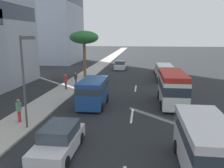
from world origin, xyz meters
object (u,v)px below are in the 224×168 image
Objects in this scene: car_sixth at (59,140)px; minibus_seventh at (172,87)px; van_fourth at (93,91)px; van_second at (164,71)px; pedestrian_by_tree at (66,81)px; palm_tree at (84,38)px; car_fifth at (120,65)px; van_third at (205,143)px; pedestrian_mid_block at (19,109)px; car_lead at (161,69)px; pedestrian_near_lamp at (76,78)px; street_lamp at (25,71)px.

car_sixth is 12.26m from minibus_seventh.
minibus_seventh reaches higher than van_fourth.
van_second reaches higher than pedestrian_by_tree.
minibus_seventh is at bearing -138.60° from palm_tree.
car_fifth reaches higher than car_sixth.
van_third is at bearing -178.95° from minibus_seventh.
pedestrian_by_tree is at bearing -14.86° from car_fifth.
palm_tree is (12.58, 11.09, 4.15)m from minibus_seventh.
van_fourth reaches higher than pedestrian_mid_block.
minibus_seventh is 12.88m from pedestrian_mid_block.
pedestrian_mid_block is at bearing 154.64° from car_lead.
car_sixth is at bearing -0.57° from car_fifth.
car_fifth is 15.68m from pedestrian_near_lamp.
van_third is 1.18× the size of car_sixth.
van_fourth reaches higher than car_fifth.
car_lead is at bearing 159.60° from van_fourth.
pedestrian_near_lamp is 0.93× the size of pedestrian_by_tree.
car_lead is 0.92× the size of car_sixth.
minibus_seventh is 0.92× the size of palm_tree.
car_lead is at bearing -0.17° from van_third.
pedestrian_mid_block is at bearing -151.41° from pedestrian_by_tree.
pedestrian_near_lamp is at bearing -153.82° from van_fourth.
minibus_seventh reaches higher than van_second.
pedestrian_near_lamp is (17.06, 10.88, -0.37)m from van_third.
van_third is 0.86× the size of street_lamp.
car_fifth is 2.46× the size of pedestrian_mid_block.
car_fifth is 28.97m from street_lamp.
van_fourth is at bearing -33.83° from pedestrian_mid_block.
van_third is 18.82m from pedestrian_by_tree.
van_fourth reaches higher than car_lead.
palm_tree reaches higher than van_second.
van_second is 0.87× the size of street_lamp.
car_fifth is at bearing 13.62° from pedestrian_by_tree.
van_second is at bearing 161.41° from car_sixth.
street_lamp is (3.62, 10.32, 2.53)m from van_third.
pedestrian_by_tree is at bearing -142.01° from van_fourth.
street_lamp is (-13.44, -0.56, 2.90)m from pedestrian_near_lamp.
pedestrian_near_lamp reaches higher than car_fifth.
car_sixth is (-31.47, 0.31, -0.03)m from car_fifth.
street_lamp is at bearing 157.53° from car_lead.
van_second is at bearing -25.33° from pedestrian_mid_block.
pedestrian_by_tree is (-13.82, 11.53, 0.37)m from car_lead.
minibus_seventh is at bearing 1.05° from van_third.
car_fifth is at bearing -138.31° from pedestrian_near_lamp.
car_lead is 27.40m from street_lamp.
pedestrian_by_tree is (4.16, 11.24, -0.51)m from minibus_seventh.
street_lamp reaches higher than minibus_seventh.
palm_tree reaches higher than van_fourth.
street_lamp reaches higher than pedestrian_mid_block.
van_third is at bearing -109.35° from street_lamp.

